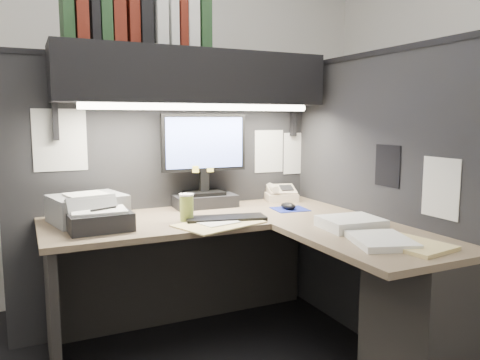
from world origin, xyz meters
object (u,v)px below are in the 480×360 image
at_px(telephone, 281,194).
at_px(printer, 88,208).
at_px(monitor, 204,170).
at_px(coffee_cup, 187,208).
at_px(keyboard, 226,218).
at_px(notebook_stack, 99,221).
at_px(desk, 307,289).
at_px(overhead_shelf, 194,78).

height_order(telephone, printer, printer).
xyz_separation_m(monitor, coffee_cup, (-0.23, -0.35, -0.16)).
height_order(keyboard, coffee_cup, coffee_cup).
height_order(telephone, notebook_stack, notebook_stack).
distance_m(desk, keyboard, 0.56).
xyz_separation_m(coffee_cup, printer, (-0.47, 0.20, 0.00)).
distance_m(coffee_cup, notebook_stack, 0.45).
height_order(overhead_shelf, telephone, overhead_shelf).
bearing_deg(overhead_shelf, monitor, 38.67).
height_order(overhead_shelf, monitor, overhead_shelf).
height_order(coffee_cup, notebook_stack, coffee_cup).
height_order(monitor, printer, monitor).
bearing_deg(monitor, telephone, 2.00).
xyz_separation_m(overhead_shelf, notebook_stack, (-0.60, -0.29, -0.73)).
height_order(printer, notebook_stack, printer).
xyz_separation_m(keyboard, telephone, (0.58, 0.42, 0.03)).
distance_m(overhead_shelf, notebook_stack, 0.98).
distance_m(monitor, keyboard, 0.47).
bearing_deg(desk, telephone, 68.57).
bearing_deg(desk, keyboard, 122.78).
bearing_deg(telephone, desk, -95.40).
height_order(desk, telephone, telephone).
relative_size(monitor, telephone, 2.76).
height_order(monitor, coffee_cup, monitor).
relative_size(overhead_shelf, keyboard, 3.66).
xyz_separation_m(desk, telephone, (0.32, 0.81, 0.33)).
xyz_separation_m(printer, notebook_stack, (0.03, -0.21, -0.03)).
distance_m(keyboard, telephone, 0.71).
bearing_deg(desk, printer, 143.76).
bearing_deg(notebook_stack, keyboard, -5.98).
xyz_separation_m(keyboard, coffee_cup, (-0.19, 0.07, 0.06)).
distance_m(overhead_shelf, printer, 0.94).
xyz_separation_m(overhead_shelf, coffee_cup, (-0.15, -0.28, -0.70)).
relative_size(desk, monitor, 3.01).
bearing_deg(printer, coffee_cup, -36.29).
relative_size(coffee_cup, printer, 0.38).
xyz_separation_m(overhead_shelf, monitor, (0.08, 0.07, -0.55)).
distance_m(desk, coffee_cup, 0.74).
bearing_deg(printer, keyboard, -35.62).
bearing_deg(coffee_cup, notebook_stack, -179.12).
bearing_deg(overhead_shelf, desk, -68.21).
height_order(overhead_shelf, printer, overhead_shelf).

